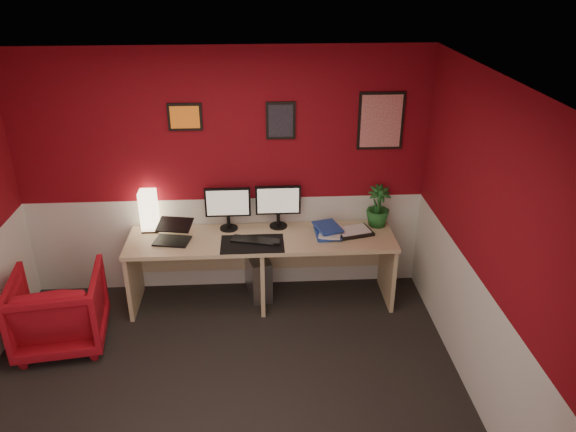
# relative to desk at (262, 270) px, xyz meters

# --- Properties ---
(ground) EXTENTS (4.00, 3.50, 0.01)m
(ground) POSITION_rel_desk_xyz_m (-0.35, -1.41, -0.36)
(ground) COLOR black
(ground) RESTS_ON ground
(ceiling) EXTENTS (4.00, 3.50, 0.01)m
(ceiling) POSITION_rel_desk_xyz_m (-0.35, -1.41, 2.13)
(ceiling) COLOR white
(ceiling) RESTS_ON ground
(wall_back) EXTENTS (4.00, 0.01, 2.50)m
(wall_back) POSITION_rel_desk_xyz_m (-0.35, 0.34, 0.89)
(wall_back) COLOR maroon
(wall_back) RESTS_ON ground
(wall_right) EXTENTS (0.01, 3.50, 2.50)m
(wall_right) POSITION_rel_desk_xyz_m (1.65, -1.41, 0.89)
(wall_right) COLOR maroon
(wall_right) RESTS_ON ground
(wainscot_back) EXTENTS (4.00, 0.01, 1.00)m
(wainscot_back) POSITION_rel_desk_xyz_m (-0.35, 0.34, 0.14)
(wainscot_back) COLOR silver
(wainscot_back) RESTS_ON ground
(wainscot_right) EXTENTS (0.01, 3.50, 1.00)m
(wainscot_right) POSITION_rel_desk_xyz_m (1.64, -1.41, 0.14)
(wainscot_right) COLOR silver
(wainscot_right) RESTS_ON ground
(desk) EXTENTS (2.60, 0.65, 0.73)m
(desk) POSITION_rel_desk_xyz_m (0.00, 0.00, 0.00)
(desk) COLOR tan
(desk) RESTS_ON ground
(shoji_lamp) EXTENTS (0.16, 0.16, 0.40)m
(shoji_lamp) POSITION_rel_desk_xyz_m (-1.10, 0.23, 0.56)
(shoji_lamp) COLOR #FFE5B2
(shoji_lamp) RESTS_ON desk
(laptop) EXTENTS (0.37, 0.29, 0.22)m
(laptop) POSITION_rel_desk_xyz_m (-0.86, -0.04, 0.47)
(laptop) COLOR black
(laptop) RESTS_ON desk
(monitor_left) EXTENTS (0.45, 0.06, 0.58)m
(monitor_left) POSITION_rel_desk_xyz_m (-0.32, 0.21, 0.66)
(monitor_left) COLOR black
(monitor_left) RESTS_ON desk
(monitor_right) EXTENTS (0.45, 0.06, 0.58)m
(monitor_right) POSITION_rel_desk_xyz_m (0.18, 0.23, 0.66)
(monitor_right) COLOR black
(monitor_right) RESTS_ON desk
(desk_mat) EXTENTS (0.60, 0.38, 0.01)m
(desk_mat) POSITION_rel_desk_xyz_m (-0.09, -0.13, 0.37)
(desk_mat) COLOR black
(desk_mat) RESTS_ON desk
(keyboard) EXTENTS (0.44, 0.24, 0.02)m
(keyboard) POSITION_rel_desk_xyz_m (-0.08, -0.08, 0.38)
(keyboard) COLOR black
(keyboard) RESTS_ON desk_mat
(mouse) EXTENTS (0.07, 0.10, 0.03)m
(mouse) POSITION_rel_desk_xyz_m (0.14, -0.15, 0.39)
(mouse) COLOR black
(mouse) RESTS_ON desk_mat
(book_bottom) EXTENTS (0.25, 0.33, 0.03)m
(book_bottom) POSITION_rel_desk_xyz_m (0.53, 0.01, 0.38)
(book_bottom) COLOR #213F97
(book_bottom) RESTS_ON desk
(book_middle) EXTENTS (0.27, 0.33, 0.02)m
(book_middle) POSITION_rel_desk_xyz_m (0.57, 0.02, 0.40)
(book_middle) COLOR silver
(book_middle) RESTS_ON book_bottom
(book_top) EXTENTS (0.30, 0.35, 0.03)m
(book_top) POSITION_rel_desk_xyz_m (0.55, 0.02, 0.43)
(book_top) COLOR #213F97
(book_top) RESTS_ON book_middle
(zen_tray) EXTENTS (0.40, 0.33, 0.03)m
(zen_tray) POSITION_rel_desk_xyz_m (0.91, 0.04, 0.38)
(zen_tray) COLOR black
(zen_tray) RESTS_ON desk
(potted_plant) EXTENTS (0.26, 0.26, 0.42)m
(potted_plant) POSITION_rel_desk_xyz_m (1.18, 0.20, 0.58)
(potted_plant) COLOR #19591E
(potted_plant) RESTS_ON desk
(pc_tower) EXTENTS (0.29, 0.48, 0.45)m
(pc_tower) POSITION_rel_desk_xyz_m (-0.04, 0.13, -0.14)
(pc_tower) COLOR #99999E
(pc_tower) RESTS_ON ground
(armchair) EXTENTS (0.85, 0.87, 0.71)m
(armchair) POSITION_rel_desk_xyz_m (-1.83, -0.56, -0.01)
(armchair) COLOR #B40E1B
(armchair) RESTS_ON ground
(art_left) EXTENTS (0.32, 0.02, 0.26)m
(art_left) POSITION_rel_desk_xyz_m (-0.69, 0.33, 1.49)
(art_left) COLOR orange
(art_left) RESTS_ON wall_back
(art_center) EXTENTS (0.28, 0.02, 0.36)m
(art_center) POSITION_rel_desk_xyz_m (0.21, 0.33, 1.44)
(art_center) COLOR black
(art_center) RESTS_ON wall_back
(art_right) EXTENTS (0.44, 0.02, 0.56)m
(art_right) POSITION_rel_desk_xyz_m (1.17, 0.33, 1.42)
(art_right) COLOR red
(art_right) RESTS_ON wall_back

